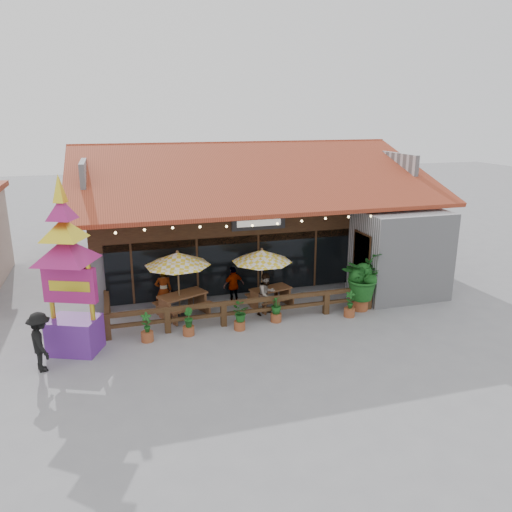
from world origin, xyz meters
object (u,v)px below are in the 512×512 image
object	(u,v)px
umbrella_left	(178,259)
tropical_plant	(362,277)
pedestrian	(41,342)
thai_sign_tower	(66,255)
picnic_table_right	(271,294)
picnic_table_left	(183,301)
umbrella_right	(262,256)

from	to	relation	value
umbrella_left	tropical_plant	bearing A→B (deg)	-10.46
umbrella_left	pedestrian	distance (m)	5.50
umbrella_left	thai_sign_tower	world-z (taller)	thai_sign_tower
umbrella_left	tropical_plant	xyz separation A→B (m)	(6.84, -1.26, -0.93)
picnic_table_right	thai_sign_tower	bearing A→B (deg)	-165.02
tropical_plant	picnic_table_right	bearing A→B (deg)	157.98
picnic_table_left	tropical_plant	xyz separation A→B (m)	(6.70, -1.39, 0.76)
tropical_plant	pedestrian	size ratio (longest dim) A/B	1.28
umbrella_left	picnic_table_left	size ratio (longest dim) A/B	1.32
picnic_table_left	pedestrian	world-z (taller)	pedestrian
thai_sign_tower	picnic_table_left	bearing A→B (deg)	28.20
umbrella_right	tropical_plant	world-z (taller)	umbrella_right
umbrella_right	pedestrian	world-z (taller)	umbrella_right
thai_sign_tower	tropical_plant	xyz separation A→B (m)	(10.44, 0.61, -1.89)
umbrella_left	umbrella_right	bearing A→B (deg)	-2.20
pedestrian	umbrella_right	bearing A→B (deg)	-88.31
tropical_plant	umbrella_left	bearing A→B (deg)	169.54
umbrella_left	umbrella_right	distance (m)	3.19
picnic_table_left	thai_sign_tower	distance (m)	5.01
pedestrian	picnic_table_left	bearing A→B (deg)	-75.00
picnic_table_right	tropical_plant	distance (m)	3.59
umbrella_left	picnic_table_right	xyz separation A→B (m)	(3.60, 0.05, -1.75)
picnic_table_right	pedestrian	distance (m)	8.61
picnic_table_left	picnic_table_right	size ratio (longest dim) A/B	1.19
picnic_table_right	pedestrian	xyz separation A→B (m)	(-8.08, -2.95, 0.40)
picnic_table_right	thai_sign_tower	size ratio (longest dim) A/B	0.31
umbrella_right	picnic_table_right	bearing A→B (deg)	22.35
thai_sign_tower	tropical_plant	size ratio (longest dim) A/B	2.62
thai_sign_tower	picnic_table_right	bearing A→B (deg)	14.98
umbrella_left	picnic_table_left	xyz separation A→B (m)	(0.14, 0.13, -1.69)
umbrella_left	picnic_table_right	distance (m)	4.00
picnic_table_right	picnic_table_left	bearing A→B (deg)	178.67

